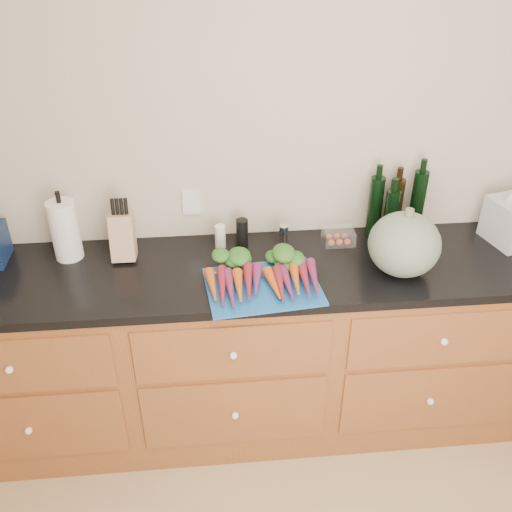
{
  "coord_description": "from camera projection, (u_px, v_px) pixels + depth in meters",
  "views": [
    {
      "loc": [
        -0.52,
        -0.78,
        2.33
      ],
      "look_at": [
        -0.33,
        1.2,
        1.06
      ],
      "focal_mm": 40.0,
      "sensor_mm": 36.0,
      "label": 1
    }
  ],
  "objects": [
    {
      "name": "bottles",
      "position": [
        395.0,
        208.0,
        2.66
      ],
      "size": [
        0.27,
        0.14,
        0.32
      ],
      "color": "black",
      "rests_on": "countertop"
    },
    {
      "name": "wall_back",
      "position": [
        320.0,
        159.0,
        2.62
      ],
      "size": [
        4.1,
        0.05,
        2.6
      ],
      "primitive_type": "cube",
      "color": "beige",
      "rests_on": "ground"
    },
    {
      "name": "canister_chrome",
      "position": [
        284.0,
        235.0,
        2.65
      ],
      "size": [
        0.04,
        0.04,
        0.1
      ],
      "primitive_type": "cylinder",
      "color": "silver",
      "rests_on": "countertop"
    },
    {
      "name": "paper_towel",
      "position": [
        65.0,
        230.0,
        2.51
      ],
      "size": [
        0.12,
        0.12,
        0.28
      ],
      "primitive_type": "cylinder",
      "color": "white",
      "rests_on": "countertop"
    },
    {
      "name": "grinder_pepper",
      "position": [
        242.0,
        233.0,
        2.62
      ],
      "size": [
        0.06,
        0.06,
        0.14
      ],
      "primitive_type": "cylinder",
      "color": "black",
      "rests_on": "countertop"
    },
    {
      "name": "squash",
      "position": [
        404.0,
        244.0,
        2.41
      ],
      "size": [
        0.31,
        0.31,
        0.28
      ],
      "primitive_type": "ellipsoid",
      "color": "#5A6A59",
      "rests_on": "countertop"
    },
    {
      "name": "countertop",
      "position": [
        328.0,
        267.0,
        2.55
      ],
      "size": [
        3.64,
        0.62,
        0.04
      ],
      "primitive_type": "cube",
      "color": "black",
      "rests_on": "cabinets"
    },
    {
      "name": "knife_block",
      "position": [
        123.0,
        236.0,
        2.53
      ],
      "size": [
        0.1,
        0.1,
        0.21
      ],
      "primitive_type": "cube",
      "color": "tan",
      "rests_on": "countertop"
    },
    {
      "name": "cabinets",
      "position": [
        322.0,
        346.0,
        2.8
      ],
      "size": [
        3.6,
        0.64,
        0.9
      ],
      "color": "brown",
      "rests_on": "ground"
    },
    {
      "name": "carrots",
      "position": [
        262.0,
        274.0,
        2.4
      ],
      "size": [
        0.46,
        0.34,
        0.07
      ],
      "color": "#CE5518",
      "rests_on": "cutting_board"
    },
    {
      "name": "cutting_board",
      "position": [
        263.0,
        286.0,
        2.38
      ],
      "size": [
        0.5,
        0.4,
        0.01
      ],
      "primitive_type": "cube",
      "rotation": [
        0.0,
        0.0,
        0.1
      ],
      "color": "#1756A7",
      "rests_on": "countertop"
    },
    {
      "name": "tomato_box",
      "position": [
        338.0,
        236.0,
        2.67
      ],
      "size": [
        0.14,
        0.11,
        0.07
      ],
      "primitive_type": "cube",
      "color": "white",
      "rests_on": "countertop"
    },
    {
      "name": "grinder_salt",
      "position": [
        220.0,
        237.0,
        2.62
      ],
      "size": [
        0.05,
        0.05,
        0.11
      ],
      "primitive_type": "cylinder",
      "color": "white",
      "rests_on": "countertop"
    }
  ]
}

